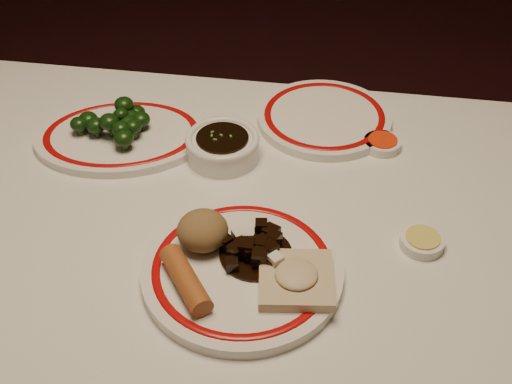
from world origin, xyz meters
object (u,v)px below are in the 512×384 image
object	(u,v)px
fried_wonton	(296,278)
soy_bowl	(223,147)
broccoli_pile	(119,121)
spring_roll	(186,280)
main_plate	(242,270)
rice_mound	(203,230)
dining_table	(217,282)
stirfry_heap	(256,248)
broccoli_plate	(122,136)

from	to	relation	value
fried_wonton	soy_bowl	bearing A→B (deg)	119.01
broccoli_pile	spring_roll	bearing A→B (deg)	-58.95
main_plate	rice_mound	size ratio (longest dim) A/B	4.91
broccoli_pile	soy_bowl	xyz separation A→B (m)	(0.19, -0.02, -0.02)
fried_wonton	dining_table	bearing A→B (deg)	148.20
main_plate	fried_wonton	bearing A→B (deg)	-14.28
rice_mound	broccoli_pile	distance (m)	0.32
broccoli_pile	rice_mound	bearing A→B (deg)	-50.45
spring_roll	stirfry_heap	distance (m)	0.11
main_plate	spring_roll	bearing A→B (deg)	-144.16
spring_roll	fried_wonton	size ratio (longest dim) A/B	1.01
spring_roll	broccoli_pile	distance (m)	0.38
rice_mound	broccoli_pile	size ratio (longest dim) A/B	0.55
dining_table	soy_bowl	xyz separation A→B (m)	(-0.03, 0.20, 0.11)
main_plate	spring_roll	distance (m)	0.09
spring_roll	fried_wonton	world-z (taller)	spring_roll
rice_mound	soy_bowl	world-z (taller)	rice_mound
rice_mound	soy_bowl	bearing A→B (deg)	94.24
dining_table	broccoli_pile	distance (m)	0.33
fried_wonton	broccoli_plate	bearing A→B (deg)	138.59
spring_roll	broccoli_plate	bearing A→B (deg)	84.50
spring_roll	soy_bowl	bearing A→B (deg)	55.76
rice_mound	fried_wonton	xyz separation A→B (m)	(0.14, -0.05, -0.02)
main_plate	broccoli_plate	size ratio (longest dim) A/B	1.04
broccoli_plate	broccoli_pile	xyz separation A→B (m)	(-0.00, -0.00, 0.03)
dining_table	rice_mound	xyz separation A→B (m)	(-0.01, -0.03, 0.14)
spring_roll	fried_wonton	bearing A→B (deg)	-24.94
main_plate	broccoli_plate	xyz separation A→B (m)	(-0.26, 0.28, -0.00)
main_plate	broccoli_pile	world-z (taller)	broccoli_pile
rice_mound	stirfry_heap	xyz separation A→B (m)	(0.08, -0.01, -0.01)
soy_bowl	spring_roll	bearing A→B (deg)	-87.81
rice_mound	broccoli_plate	xyz separation A→B (m)	(-0.20, 0.24, -0.03)
dining_table	soy_bowl	size ratio (longest dim) A/B	9.83
main_plate	spring_roll	xyz separation A→B (m)	(-0.07, -0.05, 0.02)
dining_table	spring_roll	world-z (taller)	spring_roll
dining_table	soy_bowl	distance (m)	0.23
stirfry_heap	broccoli_plate	distance (m)	0.38
dining_table	broccoli_plate	bearing A→B (deg)	133.88
spring_roll	broccoli_pile	xyz separation A→B (m)	(-0.20, 0.33, 0.01)
fried_wonton	stirfry_heap	size ratio (longest dim) A/B	1.06
fried_wonton	main_plate	bearing A→B (deg)	165.72
broccoli_pile	soy_bowl	world-z (taller)	broccoli_pile
rice_mound	fried_wonton	bearing A→B (deg)	-21.38
fried_wonton	soy_bowl	distance (m)	0.32
spring_roll	broccoli_pile	size ratio (longest dim) A/B	0.84
main_plate	rice_mound	distance (m)	0.08
broccoli_plate	broccoli_pile	bearing A→B (deg)	-162.25
broccoli_plate	soy_bowl	bearing A→B (deg)	-6.40
fried_wonton	broccoli_pile	distance (m)	0.45
main_plate	broccoli_pile	bearing A→B (deg)	133.38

